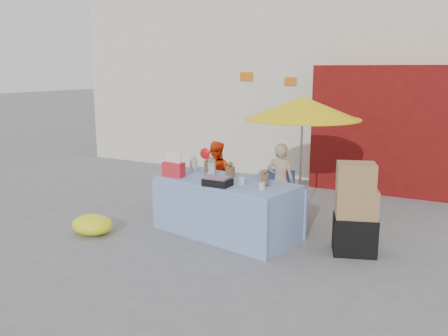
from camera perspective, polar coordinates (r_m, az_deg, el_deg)
The scene contains 10 objects.
ground at distance 7.33m, azimuth -3.88°, elevation -8.36°, with size 80.00×80.00×0.00m, color slate.
backdrop at distance 13.73m, azimuth 15.04°, elevation 13.86°, with size 14.00×8.00×7.80m.
market_table at distance 7.35m, azimuth 0.24°, elevation -4.65°, with size 2.40×1.49×1.35m.
chair_left at distance 8.57m, azimuth -1.45°, elevation -3.52°, with size 0.52×0.51×0.85m.
chair_right at distance 8.06m, azimuth 6.37°, elevation -4.60°, with size 0.52×0.51×0.85m.
vendor_orange at distance 8.59m, azimuth -1.01°, elevation -0.91°, with size 0.61×0.48×1.26m, color #FF3E0D.
vendor_beige at distance 8.08m, azimuth 6.79°, elevation -1.63°, with size 0.48×0.31×1.31m, color tan.
umbrella at distance 7.92m, azimuth 9.44°, elevation 7.09°, with size 1.90×1.90×2.09m.
box_stack at distance 6.79m, azimuth 15.53°, elevation -5.14°, with size 0.70×0.63×1.29m.
tarp_bundle at distance 7.69m, azimuth -15.56°, elevation -6.58°, with size 0.68×0.54×0.31m, color #F6F619.
Camera 1 is at (3.62, -5.85, 2.53)m, focal length 38.00 mm.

